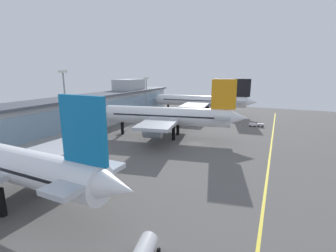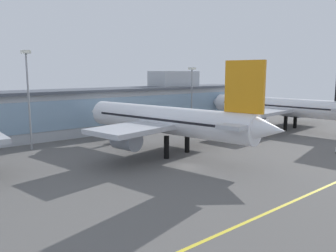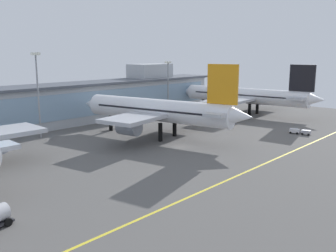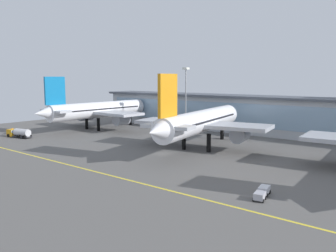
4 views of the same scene
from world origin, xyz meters
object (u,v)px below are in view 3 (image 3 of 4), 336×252
object	(u,v)px
airliner_near_right	(158,111)
baggage_tug_near	(300,131)
apron_light_mast_west	(168,78)
airliner_far_right	(246,96)
apron_light_mast_centre	(37,82)

from	to	relation	value
airliner_near_right	baggage_tug_near	size ratio (longest dim) A/B	9.07
baggage_tug_near	apron_light_mast_west	world-z (taller)	apron_light_mast_west
airliner_far_right	apron_light_mast_centre	distance (m)	74.18
airliner_far_right	baggage_tug_near	distance (m)	36.06
apron_light_mast_west	apron_light_mast_centre	xyz separation A→B (m)	(-53.76, -3.04, 1.82)
apron_light_mast_west	apron_light_mast_centre	bearing A→B (deg)	-176.76
airliner_near_right	airliner_far_right	distance (m)	49.49
airliner_far_right	baggage_tug_near	bearing A→B (deg)	140.53
apron_light_mast_west	apron_light_mast_centre	distance (m)	53.87
apron_light_mast_centre	airliner_near_right	bearing A→B (deg)	-46.32
baggage_tug_near	apron_light_mast_west	distance (m)	53.78
baggage_tug_near	apron_light_mast_centre	bearing A→B (deg)	34.66
airliner_near_right	baggage_tug_near	xyz separation A→B (m)	(29.54, -26.62, -6.46)
baggage_tug_near	airliner_far_right	bearing A→B (deg)	-45.38
airliner_far_right	airliner_near_right	bearing A→B (deg)	87.83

